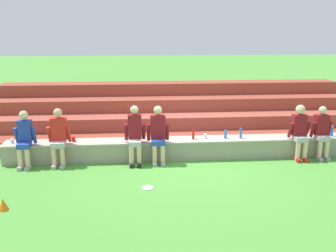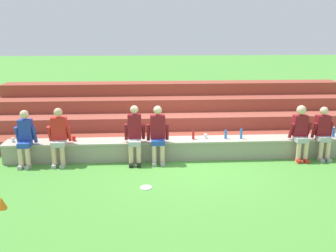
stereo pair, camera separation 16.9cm
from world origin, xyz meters
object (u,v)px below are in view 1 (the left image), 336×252
person_left_of_center (59,136)px  water_bottle_center_gap (225,134)px  plastic_cup_left_end (205,136)px  person_far_left (25,138)px  person_center (135,134)px  person_right_of_center (158,133)px  water_bottle_near_left (241,133)px  person_rightmost_edge (322,131)px  water_bottle_mid_left (332,131)px  plastic_cup_right_end (12,141)px  water_bottle_near_right (193,134)px  person_far_right (300,130)px  sports_cone (3,204)px  plastic_cup_middle (74,139)px  frisbee (148,188)px

person_left_of_center → water_bottle_center_gap: (4.04, 0.25, -0.12)m
plastic_cup_left_end → person_far_left: bearing=-175.8°
person_center → person_right_of_center: (0.55, -0.02, 0.01)m
person_far_left → water_bottle_near_left: (5.20, 0.25, -0.08)m
person_rightmost_edge → water_bottle_near_left: person_rightmost_edge is taller
person_rightmost_edge → water_bottle_center_gap: 2.38m
person_rightmost_edge → person_far_left: bearing=180.0°
person_far_left → water_bottle_mid_left: (7.59, 0.26, -0.08)m
person_left_of_center → plastic_cup_right_end: 1.22m
plastic_cup_left_end → water_bottle_near_right: bearing=-171.0°
person_far_right → person_rightmost_edge: bearing=1.5°
plastic_cup_left_end → plastic_cup_right_end: 4.72m
sports_cone → plastic_cup_left_end: bearing=32.0°
person_far_left → person_center: (2.56, 0.01, 0.03)m
water_bottle_near_left → plastic_cup_middle: water_bottle_near_left is taller
person_left_of_center → water_bottle_center_gap: size_ratio=5.95×
person_far_left → person_far_right: size_ratio=0.97×
water_bottle_near_right → frisbee: bearing=-123.8°
plastic_cup_left_end → plastic_cup_middle: plastic_cup_middle is taller
water_bottle_center_gap → plastic_cup_left_end: size_ratio=1.99×
plastic_cup_right_end → person_far_left: bearing=-37.4°
person_far_right → water_bottle_mid_left: 1.02m
water_bottle_near_left → plastic_cup_left_end: size_ratio=2.34×
person_far_left → water_bottle_near_left: 5.21m
water_bottle_center_gap → water_bottle_near_right: (-0.82, -0.01, 0.02)m
plastic_cup_right_end → person_right_of_center: bearing=-5.2°
plastic_cup_middle → person_far_right: bearing=-3.3°
person_rightmost_edge → person_far_right: bearing=-178.5°
water_bottle_mid_left → plastic_cup_right_end: bearing=179.7°
person_center → water_bottle_mid_left: person_center is taller
person_rightmost_edge → plastic_cup_left_end: 2.89m
water_bottle_mid_left → plastic_cup_left_end: water_bottle_mid_left is taller
person_rightmost_edge → plastic_cup_middle: bearing=177.2°
water_bottle_near_left → plastic_cup_left_end: (-0.89, 0.07, -0.07)m
water_bottle_near_right → person_far_right: bearing=-6.2°
person_far_right → water_bottle_near_left: (-1.40, 0.27, -0.12)m
person_right_of_center → water_bottle_center_gap: person_right_of_center is taller
person_right_of_center → water_bottle_near_right: size_ratio=5.20×
person_far_left → person_left_of_center: person_left_of_center is taller
plastic_cup_right_end → frisbee: 3.72m
plastic_cup_left_end → plastic_cup_middle: size_ratio=0.96×
person_rightmost_edge → water_bottle_center_gap: bearing=173.3°
water_bottle_center_gap → water_bottle_near_left: bearing=-3.7°
water_bottle_near_right → plastic_cup_right_end: (-4.40, 0.04, -0.07)m
water_bottle_near_left → plastic_cup_middle: bearing=179.3°
plastic_cup_left_end → plastic_cup_middle: 3.25m
water_bottle_near_right → plastic_cup_middle: (-2.94, 0.03, -0.07)m
plastic_cup_middle → sports_cone: (-0.84, -2.54, -0.43)m
person_far_left → water_bottle_near_left: person_far_left is taller
person_left_of_center → person_center: size_ratio=0.97×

